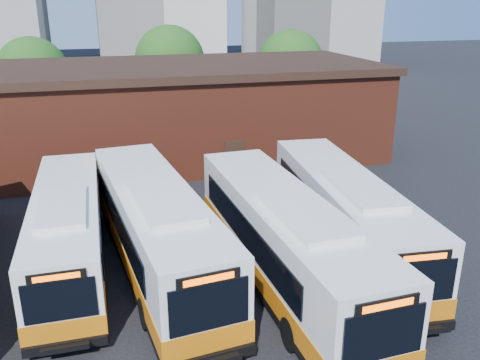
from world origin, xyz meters
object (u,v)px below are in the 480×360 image
object	(u,v)px
bus_mideast	(284,244)
bus_east	(344,217)
bus_west	(69,233)
bus_midwest	(156,232)
transit_worker	(344,327)

from	to	relation	value
bus_mideast	bus_east	bearing A→B (deg)	26.29
bus_east	bus_west	bearing A→B (deg)	176.46
bus_west	bus_mideast	bearing A→B (deg)	-24.70
bus_midwest	bus_mideast	bearing A→B (deg)	-34.60
bus_midwest	bus_east	distance (m)	8.00
bus_west	bus_east	distance (m)	11.52
bus_midwest	bus_mideast	xyz separation A→B (m)	(4.55, -2.41, 0.00)
bus_mideast	transit_worker	distance (m)	4.33
bus_west	bus_midwest	bearing A→B (deg)	-19.61
bus_west	transit_worker	bearing A→B (deg)	-43.26
bus_midwest	transit_worker	distance (m)	8.34
bus_midwest	transit_worker	xyz separation A→B (m)	(5.00, -6.63, -0.85)
bus_east	bus_midwest	bearing A→B (deg)	-178.69
bus_east	transit_worker	xyz separation A→B (m)	(-2.98, -6.12, -0.79)
bus_mideast	bus_east	distance (m)	3.93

